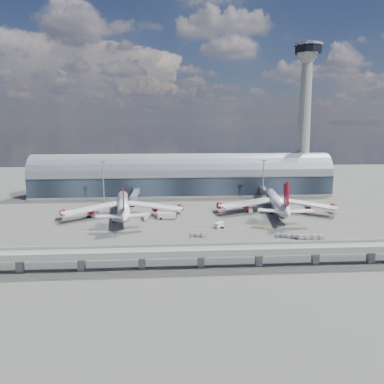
{
  "coord_description": "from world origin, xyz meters",
  "views": [
    {
      "loc": [
        -11.57,
        -175.41,
        48.34
      ],
      "look_at": [
        1.53,
        10.0,
        14.0
      ],
      "focal_mm": 35.0,
      "sensor_mm": 36.0,
      "label": 1
    }
  ],
  "objects": [
    {
      "name": "service_truck_5",
      "position": [
        -49.99,
        17.78,
        1.65
      ],
      "size": [
        6.73,
        6.34,
        3.23
      ],
      "rotation": [
        0.0,
        0.0,
        0.85
      ],
      "color": "silver",
      "rests_on": "ground"
    },
    {
      "name": "control_tower",
      "position": [
        85.0,
        83.0,
        51.64
      ],
      "size": [
        19.0,
        19.0,
        103.0
      ],
      "color": "gray",
      "rests_on": "ground"
    },
    {
      "name": "service_truck_1",
      "position": [
        -36.18,
        6.19,
        1.27
      ],
      "size": [
        4.75,
        3.21,
        2.52
      ],
      "rotation": [
        0.0,
        0.0,
        1.27
      ],
      "color": "silver",
      "rests_on": "ground"
    },
    {
      "name": "jet_bridge_right",
      "position": [
        52.22,
        51.18,
        5.18
      ],
      "size": [
        4.4,
        32.0,
        7.25
      ],
      "color": "gray",
      "rests_on": "ground"
    },
    {
      "name": "airliner_right",
      "position": [
        48.48,
        19.79,
        5.66
      ],
      "size": [
        65.78,
        68.8,
        21.84
      ],
      "rotation": [
        0.0,
        0.0,
        -0.13
      ],
      "color": "white",
      "rests_on": "ground"
    },
    {
      "name": "service_truck_0",
      "position": [
        -21.75,
        10.11,
        1.35
      ],
      "size": [
        2.36,
        6.37,
        2.62
      ],
      "rotation": [
        0.0,
        0.0,
        -0.02
      ],
      "color": "silver",
      "rests_on": "ground"
    },
    {
      "name": "cargo_train_2",
      "position": [
        49.2,
        -28.04,
        1.02
      ],
      "size": [
        11.81,
        3.02,
        1.95
      ],
      "rotation": [
        0.0,
        0.0,
        1.67
      ],
      "color": "gray",
      "rests_on": "ground"
    },
    {
      "name": "floodlight_mast_right",
      "position": [
        50.0,
        55.0,
        13.63
      ],
      "size": [
        3.0,
        0.7,
        25.7
      ],
      "color": "gray",
      "rests_on": "ground"
    },
    {
      "name": "taxi_lines",
      "position": [
        0.0,
        22.11,
        0.01
      ],
      "size": [
        200.0,
        80.12,
        0.01
      ],
      "color": "gold",
      "rests_on": "ground"
    },
    {
      "name": "cargo_train_0",
      "position": [
        1.94,
        -20.53,
        0.81
      ],
      "size": [
        7.06,
        3.17,
        1.55
      ],
      "rotation": [
        0.0,
        0.0,
        1.83
      ],
      "color": "gray",
      "rests_on": "ground"
    },
    {
      "name": "jet_bridge_left",
      "position": [
        -30.67,
        53.12,
        5.18
      ],
      "size": [
        4.4,
        28.0,
        7.25
      ],
      "color": "gray",
      "rests_on": "ground"
    },
    {
      "name": "ground",
      "position": [
        0.0,
        0.0,
        0.0
      ],
      "size": [
        500.0,
        500.0,
        0.0
      ],
      "primitive_type": "plane",
      "color": "#474744",
      "rests_on": "ground"
    },
    {
      "name": "guideway",
      "position": [
        -0.0,
        -55.0,
        5.29
      ],
      "size": [
        220.0,
        8.5,
        7.2
      ],
      "color": "gray",
      "rests_on": "ground"
    },
    {
      "name": "terminal",
      "position": [
        0.0,
        77.99,
        11.34
      ],
      "size": [
        200.0,
        30.0,
        28.0
      ],
      "color": "#1B232E",
      "rests_on": "ground"
    },
    {
      "name": "service_truck_4",
      "position": [
        34.52,
        21.59,
        1.26
      ],
      "size": [
        2.74,
        4.58,
        2.49
      ],
      "rotation": [
        0.0,
        0.0,
        -0.18
      ],
      "color": "silver",
      "rests_on": "ground"
    },
    {
      "name": "airliner_left",
      "position": [
        -33.9,
        16.64,
        5.89
      ],
      "size": [
        64.3,
        67.62,
        20.6
      ],
      "rotation": [
        0.0,
        0.0,
        0.12
      ],
      "color": "white",
      "rests_on": "ground"
    },
    {
      "name": "cargo_train_1",
      "position": [
        39.61,
        -24.67,
        0.8
      ],
      "size": [
        9.05,
        4.77,
        1.53
      ],
      "rotation": [
        0.0,
        0.0,
        1.95
      ],
      "color": "gray",
      "rests_on": "ground"
    },
    {
      "name": "floodlight_mast_left",
      "position": [
        -50.0,
        55.0,
        13.63
      ],
      "size": [
        3.0,
        0.7,
        25.7
      ],
      "color": "gray",
      "rests_on": "ground"
    },
    {
      "name": "service_truck_2",
      "position": [
        -11.39,
        10.98,
        1.73
      ],
      "size": [
        9.28,
        3.23,
        3.32
      ],
      "rotation": [
        0.0,
        0.0,
        1.52
      ],
      "color": "silver",
      "rests_on": "ground"
    },
    {
      "name": "service_truck_3",
      "position": [
        13.07,
        -7.21,
        1.3
      ],
      "size": [
        4.99,
        5.28,
        2.54
      ],
      "rotation": [
        0.0,
        0.0,
        -0.72
      ],
      "color": "silver",
      "rests_on": "ground"
    }
  ]
}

